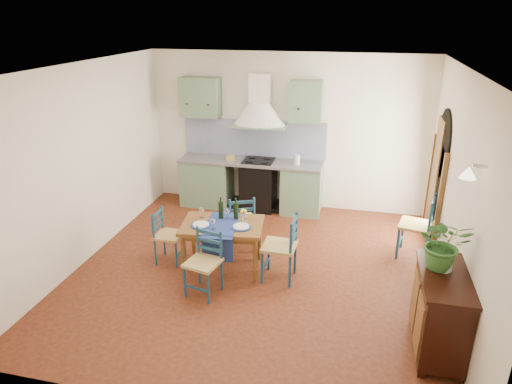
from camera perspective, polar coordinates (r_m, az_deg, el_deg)
floor at (r=6.57m, az=-0.10°, el=-9.79°), size 5.00×5.00×0.00m
back_wall at (r=8.29m, az=0.36°, el=4.98°), size 5.00×0.96×2.80m
right_wall at (r=6.23m, az=23.49°, el=0.15°), size 0.26×5.00×2.80m
left_wall at (r=6.94m, az=-20.66°, el=3.24°), size 0.04×5.00×2.80m
ceiling at (r=5.64m, az=-0.12°, el=15.30°), size 5.00×5.00×0.01m
dining_table at (r=6.34m, az=-4.20°, el=-4.66°), size 1.19×0.92×1.02m
chair_near at (r=5.93m, az=-6.50°, el=-8.73°), size 0.48×0.48×0.86m
chair_far at (r=6.94m, az=-1.94°, el=-3.67°), size 0.55×0.55×0.90m
chair_left at (r=6.74m, az=-11.02°, el=-5.36°), size 0.38×0.38×0.80m
chair_right at (r=6.17m, az=3.24°, el=-6.88°), size 0.46×0.46×0.94m
chair_spare at (r=7.10m, az=19.61°, el=-4.03°), size 0.55×0.55×0.97m
sideboard at (r=5.31m, az=21.99°, el=-13.54°), size 0.50×1.05×0.94m
potted_plant at (r=5.07m, az=22.46°, el=-5.98°), size 0.52×0.45×0.57m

